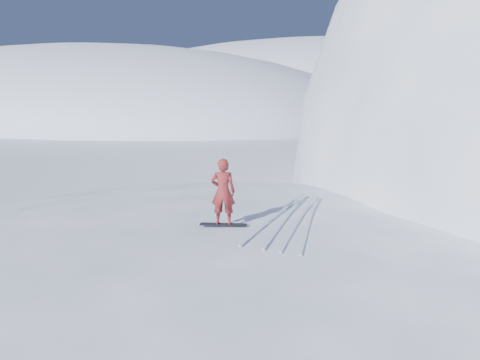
# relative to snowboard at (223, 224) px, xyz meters

# --- Properties ---
(near_ridge) EXTENTS (36.00, 28.00, 4.80)m
(near_ridge) POSITION_rel_snowboard_xyz_m (3.71, 0.34, -2.41)
(near_ridge) COLOR white
(near_ridge) RESTS_ON ground
(far_ridge_a) EXTENTS (120.00, 70.00, 28.00)m
(far_ridge_a) POSITION_rel_snowboard_xyz_m (-67.29, 57.34, -2.41)
(far_ridge_a) COLOR white
(far_ridge_a) RESTS_ON ground
(far_ridge_c) EXTENTS (140.00, 90.00, 36.00)m
(far_ridge_c) POSITION_rel_snowboard_xyz_m (-37.29, 107.34, -2.41)
(far_ridge_c) COLOR white
(far_ridge_c) RESTS_ON ground
(wind_bumps) EXTENTS (16.00, 14.40, 1.00)m
(wind_bumps) POSITION_rel_snowboard_xyz_m (2.15, -0.54, -2.41)
(wind_bumps) COLOR white
(wind_bumps) RESTS_ON ground
(snowboard) EXTENTS (1.31, 0.75, 0.02)m
(snowboard) POSITION_rel_snowboard_xyz_m (0.00, 0.00, 0.00)
(snowboard) COLOR black
(snowboard) RESTS_ON near_ridge
(snowboarder) EXTENTS (0.80, 0.68, 1.86)m
(snowboarder) POSITION_rel_snowboard_xyz_m (0.00, 0.00, 0.94)
(snowboarder) COLOR maroon
(snowboarder) RESTS_ON snowboard
(board_tracks) EXTENTS (2.20, 5.98, 0.04)m
(board_tracks) POSITION_rel_snowboard_xyz_m (1.46, 1.64, 0.01)
(board_tracks) COLOR silver
(board_tracks) RESTS_ON ground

